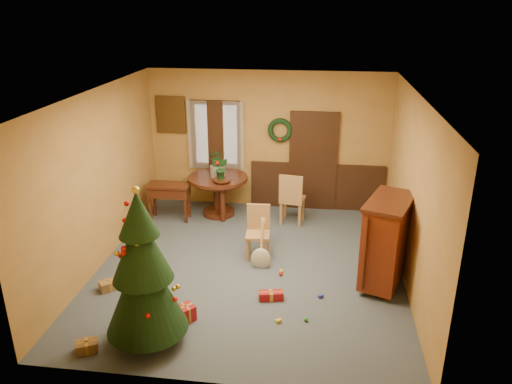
% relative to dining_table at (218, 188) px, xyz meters
% --- Properties ---
extents(room_envelope, '(5.50, 5.50, 5.50)m').
position_rel_dining_table_xyz_m(room_envelope, '(1.16, 0.60, 0.53)').
color(room_envelope, '#3D4B59').
rests_on(room_envelope, ground).
extents(dining_table, '(1.22, 1.22, 0.84)m').
position_rel_dining_table_xyz_m(dining_table, '(0.00, 0.00, 0.00)').
color(dining_table, black).
rests_on(dining_table, floor).
extents(urn, '(0.31, 0.31, 0.23)m').
position_rel_dining_table_xyz_m(urn, '(0.00, 0.00, 0.37)').
color(urn, slate).
rests_on(urn, dining_table).
extents(centerpiece_plant, '(0.32, 0.28, 0.36)m').
position_rel_dining_table_xyz_m(centerpiece_plant, '(0.00, 0.00, 0.66)').
color(centerpiece_plant, '#1E4C23').
rests_on(centerpiece_plant, urn).
extents(chair_near, '(0.42, 0.42, 0.93)m').
position_rel_dining_table_xyz_m(chair_near, '(1.04, -1.67, -0.09)').
color(chair_near, brown).
rests_on(chair_near, floor).
extents(chair_far, '(0.52, 0.52, 1.06)m').
position_rel_dining_table_xyz_m(chair_far, '(1.53, -0.27, -0.02)').
color(chair_far, brown).
rests_on(chair_far, floor).
extents(guitar, '(0.47, 0.59, 0.78)m').
position_rel_dining_table_xyz_m(guitar, '(1.14, -2.09, -0.19)').
color(guitar, beige).
rests_on(guitar, floor).
extents(plant_stand, '(0.35, 0.35, 0.91)m').
position_rel_dining_table_xyz_m(plant_stand, '(0.15, -0.33, -0.02)').
color(plant_stand, black).
rests_on(plant_stand, floor).
extents(stand_plant, '(0.28, 0.25, 0.43)m').
position_rel_dining_table_xyz_m(stand_plant, '(0.15, -0.33, 0.54)').
color(stand_plant, '#19471E').
rests_on(stand_plant, plant_stand).
extents(christmas_tree, '(1.05, 1.05, 2.17)m').
position_rel_dining_table_xyz_m(christmas_tree, '(-0.09, -4.18, 0.44)').
color(christmas_tree, '#382111').
rests_on(christmas_tree, floor).
extents(writing_desk, '(0.87, 0.45, 0.76)m').
position_rel_dining_table_xyz_m(writing_desk, '(-0.93, -0.37, -0.01)').
color(writing_desk, black).
rests_on(writing_desk, floor).
extents(sideboard, '(0.94, 1.26, 1.44)m').
position_rel_dining_table_xyz_m(sideboard, '(3.11, -2.35, 0.18)').
color(sideboard, '#4E1A09').
rests_on(sideboard, floor).
extents(gift_a, '(0.33, 0.29, 0.14)m').
position_rel_dining_table_xyz_m(gift_a, '(-0.80, -4.50, -0.52)').
color(gift_a, brown).
rests_on(gift_a, floor).
extents(gift_b, '(0.31, 0.31, 0.22)m').
position_rel_dining_table_xyz_m(gift_b, '(0.28, -3.68, -0.48)').
color(gift_b, maroon).
rests_on(gift_b, floor).
extents(gift_c, '(0.33, 0.32, 0.15)m').
position_rel_dining_table_xyz_m(gift_c, '(-1.11, -3.08, -0.51)').
color(gift_c, brown).
rests_on(gift_c, floor).
extents(gift_d, '(0.39, 0.22, 0.13)m').
position_rel_dining_table_xyz_m(gift_d, '(1.41, -3.02, -0.52)').
color(gift_d, maroon).
rests_on(gift_d, floor).
extents(toy_a, '(0.09, 0.09, 0.05)m').
position_rel_dining_table_xyz_m(toy_a, '(2.15, -2.88, -0.56)').
color(toy_a, '#2538A3').
rests_on(toy_a, floor).
extents(toy_b, '(0.06, 0.06, 0.06)m').
position_rel_dining_table_xyz_m(toy_b, '(1.95, -3.50, -0.56)').
color(toy_b, green).
rests_on(toy_b, floor).
extents(toy_c, '(0.06, 0.09, 0.05)m').
position_rel_dining_table_xyz_m(toy_c, '(1.50, -2.23, -0.56)').
color(toy_c, gold).
rests_on(toy_c, floor).
extents(toy_d, '(0.06, 0.06, 0.06)m').
position_rel_dining_table_xyz_m(toy_d, '(1.50, -2.32, -0.56)').
color(toy_d, red).
rests_on(toy_d, floor).
extents(toy_e, '(0.09, 0.09, 0.05)m').
position_rel_dining_table_xyz_m(toy_e, '(1.58, -3.58, -0.56)').
color(toy_e, gold).
rests_on(toy_e, floor).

